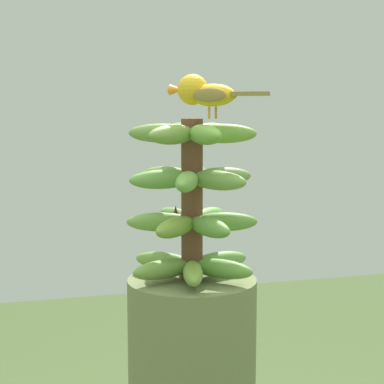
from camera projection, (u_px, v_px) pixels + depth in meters
The scene contains 2 objects.
banana_bunch at pixel (192, 200), 1.36m from camera, with size 0.27×0.27×0.33m.
perched_bird at pixel (204, 92), 1.31m from camera, with size 0.17×0.16×0.09m.
Camera 1 is at (1.29, -0.36, 1.56)m, focal length 62.89 mm.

